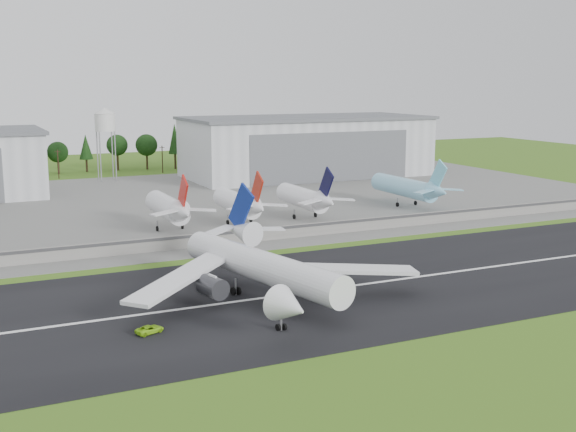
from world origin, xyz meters
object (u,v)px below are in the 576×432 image
main_airliner (262,274)px  parked_jet_red_a (171,208)px  parked_jet_navy (307,198)px  ground_vehicle (150,329)px  parked_jet_red_b (241,203)px  parked_jet_skyblue (410,188)px

main_airliner → parked_jet_red_a: main_airliner is taller
main_airliner → parked_jet_navy: main_airliner is taller
ground_vehicle → parked_jet_red_b: 89.16m
ground_vehicle → parked_jet_navy: size_ratio=0.15×
main_airliner → parked_jet_skyblue: bearing=-151.8°
parked_jet_red_b → parked_jet_navy: size_ratio=1.00×
parked_jet_red_a → parked_jet_navy: bearing=-0.0°
parked_jet_navy → parked_jet_red_b: bearing=-180.0°
parked_jet_red_a → parked_jet_skyblue: (79.93, 5.00, -0.09)m
parked_jet_red_a → parked_jet_navy: parked_jet_red_a is taller
ground_vehicle → parked_jet_red_a: bearing=-38.7°
ground_vehicle → parked_jet_skyblue: (105.40, 81.44, 5.49)m
parked_jet_red_b → parked_jet_navy: parked_jet_navy is taller
main_airliner → parked_jet_red_b: size_ratio=1.88×
main_airliner → parked_jet_red_a: 67.05m
ground_vehicle → parked_jet_skyblue: 133.31m
main_airliner → parked_jet_navy: bearing=-135.6°
parked_jet_navy → ground_vehicle: bearing=-130.9°
main_airliner → parked_jet_navy: (42.68, 67.00, 1.34)m
parked_jet_navy → parked_jet_skyblue: (39.13, 5.01, 0.00)m
parked_jet_red_a → parked_jet_navy: size_ratio=1.00×
parked_jet_navy → parked_jet_skyblue: parked_jet_skyblue is taller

